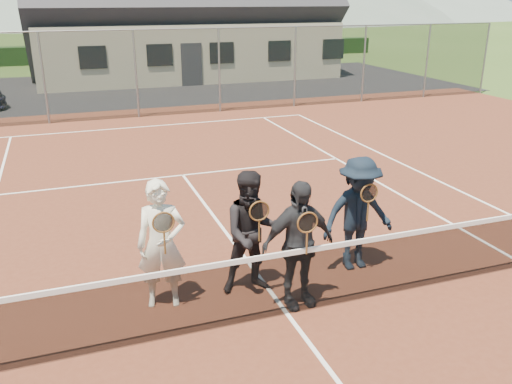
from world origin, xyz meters
TOP-DOWN VIEW (x-y plane):
  - ground at (0.00, 20.00)m, footprint 220.00×220.00m
  - court_surface at (0.00, 0.00)m, footprint 30.00×30.00m
  - tarmac_carpark at (-4.00, 20.00)m, footprint 40.00×12.00m
  - hedge_row at (0.00, 32.00)m, footprint 40.00×1.20m
  - court_markings at (0.00, 0.00)m, footprint 11.03×23.83m
  - tennis_net at (0.00, 0.00)m, footprint 11.68×0.08m
  - perimeter_fence at (0.00, 13.50)m, footprint 30.07×0.07m
  - player_a at (-1.49, 0.84)m, footprint 0.73×0.56m
  - player_b at (-0.21, 0.79)m, footprint 0.95×0.78m
  - player_c at (0.23, 0.21)m, footprint 1.08×0.54m
  - player_d at (1.54, 0.90)m, footprint 1.18×0.70m

SIDE VIEW (x-z plane):
  - ground at x=0.00m, z-range 0.00..0.00m
  - tarmac_carpark at x=-4.00m, z-range 0.00..0.01m
  - court_surface at x=0.00m, z-range 0.00..0.02m
  - court_markings at x=0.00m, z-range 0.02..0.03m
  - tennis_net at x=0.00m, z-range -0.01..1.09m
  - hedge_row at x=0.00m, z-range 0.00..1.10m
  - player_d at x=1.54m, z-range 0.02..1.82m
  - player_b at x=-0.21m, z-range 0.02..1.82m
  - player_c at x=0.23m, z-range 0.02..1.82m
  - player_a at x=-1.49m, z-range 0.02..1.82m
  - perimeter_fence at x=0.00m, z-range 0.01..3.03m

